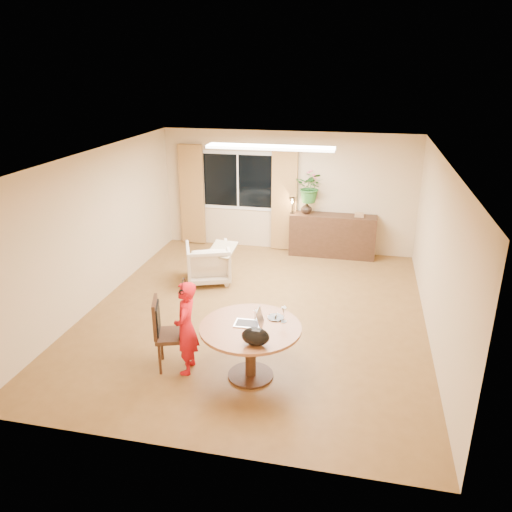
{
  "coord_description": "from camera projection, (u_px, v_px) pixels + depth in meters",
  "views": [
    {
      "loc": [
        1.6,
        -7.26,
        3.88
      ],
      "look_at": [
        0.06,
        -0.2,
        1.11
      ],
      "focal_mm": 35.0,
      "sensor_mm": 36.0,
      "label": 1
    }
  ],
  "objects": [
    {
      "name": "handbag",
      "position": [
        256.0,
        337.0,
        5.92
      ],
      "size": [
        0.37,
        0.25,
        0.23
      ],
      "primitive_type": null,
      "rotation": [
        0.0,
        0.0,
        -0.17
      ],
      "color": "black",
      "rests_on": "dining_table"
    },
    {
      "name": "laptop",
      "position": [
        248.0,
        316.0,
        6.4
      ],
      "size": [
        0.36,
        0.24,
        0.24
      ],
      "primitive_type": null,
      "rotation": [
        0.0,
        0.0,
        0.02
      ],
      "color": "#B7B7BC",
      "rests_on": "dining_table"
    },
    {
      "name": "wall_left",
      "position": [
        96.0,
        228.0,
        8.42
      ],
      "size": [
        0.0,
        6.5,
        6.5
      ],
      "primitive_type": "plane",
      "rotation": [
        1.57,
        0.0,
        1.57
      ],
      "color": "#D9B58D",
      "rests_on": "floor"
    },
    {
      "name": "desk_lamp",
      "position": [
        292.0,
        205.0,
        10.61
      ],
      "size": [
        0.19,
        0.19,
        0.36
      ],
      "primitive_type": null,
      "rotation": [
        0.0,
        0.0,
        0.34
      ],
      "color": "black",
      "rests_on": "sideboard"
    },
    {
      "name": "wall_right",
      "position": [
        438.0,
        253.0,
        7.32
      ],
      "size": [
        0.0,
        6.5,
        6.5
      ],
      "primitive_type": "plane",
      "rotation": [
        1.57,
        0.0,
        -1.57
      ],
      "color": "#D9B58D",
      "rests_on": "floor"
    },
    {
      "name": "ceiling_panel",
      "position": [
        270.0,
        147.0,
        8.51
      ],
      "size": [
        2.2,
        0.35,
        0.05
      ],
      "primitive_type": "cube",
      "color": "white",
      "rests_on": "ceiling"
    },
    {
      "name": "child",
      "position": [
        186.0,
        328.0,
        6.56
      ],
      "size": [
        0.5,
        0.36,
        1.3
      ],
      "primitive_type": "imported",
      "rotation": [
        0.0,
        0.0,
        -1.46
      ],
      "color": "red",
      "rests_on": "floor"
    },
    {
      "name": "sideboard",
      "position": [
        332.0,
        235.0,
        10.71
      ],
      "size": [
        1.82,
        0.45,
        0.91
      ],
      "primitive_type": "cube",
      "color": "#321E10",
      "rests_on": "floor"
    },
    {
      "name": "pot_lid",
      "position": [
        276.0,
        317.0,
        6.58
      ],
      "size": [
        0.27,
        0.27,
        0.04
      ],
      "primitive_type": null,
      "rotation": [
        0.0,
        0.0,
        0.31
      ],
      "color": "white",
      "rests_on": "dining_table"
    },
    {
      "name": "book_stack",
      "position": [
        359.0,
        215.0,
        10.43
      ],
      "size": [
        0.22,
        0.18,
        0.08
      ],
      "primitive_type": null,
      "rotation": [
        0.0,
        0.0,
        0.17
      ],
      "color": "#865C44",
      "rests_on": "sideboard"
    },
    {
      "name": "vase",
      "position": [
        306.0,
        208.0,
        10.62
      ],
      "size": [
        0.26,
        0.26,
        0.25
      ],
      "primitive_type": "imported",
      "rotation": [
        0.0,
        0.0,
        0.09
      ],
      "color": "black",
      "rests_on": "sideboard"
    },
    {
      "name": "armchair",
      "position": [
        208.0,
        263.0,
        9.45
      ],
      "size": [
        1.04,
        1.05,
        0.75
      ],
      "primitive_type": "imported",
      "rotation": [
        0.0,
        0.0,
        3.51
      ],
      "color": "beige",
      "rests_on": "floor"
    },
    {
      "name": "ceiling",
      "position": [
        255.0,
        157.0,
        7.4
      ],
      "size": [
        6.5,
        6.5,
        0.0
      ],
      "primitive_type": "plane",
      "rotation": [
        3.14,
        0.0,
        0.0
      ],
      "color": "white",
      "rests_on": "wall_back"
    },
    {
      "name": "floor",
      "position": [
        255.0,
        313.0,
        8.33
      ],
      "size": [
        6.5,
        6.5,
        0.0
      ],
      "primitive_type": "plane",
      "color": "brown",
      "rests_on": "ground"
    },
    {
      "name": "dining_table",
      "position": [
        250.0,
        337.0,
        6.44
      ],
      "size": [
        1.32,
        1.32,
        0.75
      ],
      "color": "brown",
      "rests_on": "floor"
    },
    {
      "name": "bouquet",
      "position": [
        311.0,
        187.0,
        10.44
      ],
      "size": [
        0.67,
        0.6,
        0.66
      ],
      "primitive_type": "imported",
      "rotation": [
        0.0,
        0.0,
        -0.15
      ],
      "color": "#3B6B28",
      "rests_on": "vase"
    },
    {
      "name": "curtain_left",
      "position": [
        192.0,
        195.0,
        11.23
      ],
      "size": [
        0.55,
        0.08,
        2.25
      ],
      "primitive_type": "cube",
      "color": "brown",
      "rests_on": "wall_back"
    },
    {
      "name": "tumbler",
      "position": [
        257.0,
        315.0,
        6.56
      ],
      "size": [
        0.09,
        0.09,
        0.11
      ],
      "primitive_type": null,
      "rotation": [
        0.0,
        0.0,
        -0.09
      ],
      "color": "white",
      "rests_on": "dining_table"
    },
    {
      "name": "window",
      "position": [
        238.0,
        181.0,
        10.96
      ],
      "size": [
        1.7,
        0.03,
        1.3
      ],
      "color": "white",
      "rests_on": "wall_back"
    },
    {
      "name": "dining_chair",
      "position": [
        173.0,
        333.0,
        6.7
      ],
      "size": [
        0.6,
        0.58,
        1.02
      ],
      "primitive_type": null,
      "rotation": [
        0.0,
        0.0,
        0.32
      ],
      "color": "#321E10",
      "rests_on": "floor"
    },
    {
      "name": "curtain_right",
      "position": [
        284.0,
        200.0,
        10.81
      ],
      "size": [
        0.55,
        0.08,
        2.25
      ],
      "primitive_type": "cube",
      "color": "brown",
      "rests_on": "wall_back"
    },
    {
      "name": "throw",
      "position": [
        222.0,
        245.0,
        9.23
      ],
      "size": [
        0.5,
        0.59,
        0.03
      ],
      "primitive_type": null,
      "rotation": [
        0.0,
        0.0,
        -0.1
      ],
      "color": "beige",
      "rests_on": "armchair"
    },
    {
      "name": "wine_glass",
      "position": [
        284.0,
        314.0,
        6.46
      ],
      "size": [
        0.08,
        0.08,
        0.22
      ],
      "primitive_type": null,
      "rotation": [
        0.0,
        0.0,
        0.03
      ],
      "color": "white",
      "rests_on": "dining_table"
    },
    {
      "name": "wall_back",
      "position": [
        287.0,
        192.0,
        10.83
      ],
      "size": [
        5.5,
        0.0,
        5.5
      ],
      "primitive_type": "plane",
      "rotation": [
        1.57,
        0.0,
        0.0
      ],
      "color": "#D9B58D",
      "rests_on": "floor"
    }
  ]
}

